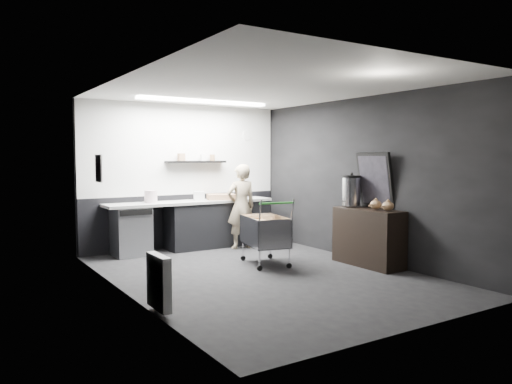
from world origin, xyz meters
TOP-DOWN VIEW (x-y plane):
  - floor at (0.00, 0.00)m, footprint 5.50×5.50m
  - ceiling at (0.00, 0.00)m, footprint 5.50×5.50m
  - wall_back at (0.00, 2.75)m, footprint 5.50×0.00m
  - wall_front at (0.00, -2.75)m, footprint 5.50×0.00m
  - wall_left at (-2.00, 0.00)m, footprint 0.00×5.50m
  - wall_right at (2.00, 0.00)m, footprint 0.00×5.50m
  - kitchen_wall_panel at (0.00, 2.73)m, footprint 3.95×0.02m
  - dado_panel at (0.00, 2.73)m, footprint 3.95×0.02m
  - floating_shelf at (0.20, 2.62)m, footprint 1.20×0.22m
  - wall_clock at (1.40, 2.72)m, footprint 0.20×0.03m
  - poster at (-1.98, 1.30)m, footprint 0.02×0.30m
  - poster_red_band at (-1.98, 1.30)m, footprint 0.02×0.22m
  - radiator at (-1.94, -0.90)m, footprint 0.10×0.50m
  - ceiling_strip at (0.00, 1.85)m, footprint 2.40×0.20m
  - prep_counter at (0.14, 2.42)m, footprint 3.20×0.61m
  - person at (0.81, 1.97)m, footprint 0.61×0.43m
  - shopping_cart at (0.42, 0.56)m, footprint 0.75×1.06m
  - sideboard at (1.77, -0.34)m, footprint 0.51×1.20m
  - fire_extinguisher at (-1.85, -0.76)m, footprint 0.14×0.14m
  - cardboard_box at (0.61, 2.37)m, footprint 0.63×0.55m
  - pink_tub at (-0.78, 2.42)m, footprint 0.22×0.22m
  - white_container at (0.14, 2.37)m, footprint 0.23×0.21m

SIDE VIEW (x-z plane):
  - floor at x=0.00m, z-range 0.00..0.00m
  - fire_extinguisher at x=-1.85m, z-range -0.01..0.45m
  - radiator at x=-1.94m, z-range 0.05..0.65m
  - prep_counter at x=0.14m, z-range 0.01..0.91m
  - shopping_cart at x=0.42m, z-range -0.02..1.02m
  - dado_panel at x=0.00m, z-range 0.00..1.00m
  - sideboard at x=1.77m, z-range -0.33..1.47m
  - person at x=0.81m, z-range 0.00..1.58m
  - cardboard_box at x=0.61m, z-range 0.90..1.00m
  - white_container at x=0.14m, z-range 0.90..1.07m
  - pink_tub at x=-0.78m, z-range 0.90..1.12m
  - wall_back at x=0.00m, z-range -1.40..4.10m
  - wall_front at x=0.00m, z-range -1.40..4.10m
  - wall_left at x=-2.00m, z-range -1.40..4.10m
  - wall_right at x=2.00m, z-range -1.40..4.10m
  - poster at x=-1.98m, z-range 1.35..1.75m
  - floating_shelf at x=0.20m, z-range 1.60..1.64m
  - poster_red_band at x=-1.98m, z-range 1.57..1.67m
  - kitchen_wall_panel at x=0.00m, z-range 1.00..2.70m
  - wall_clock at x=1.40m, z-range 2.05..2.25m
  - ceiling_strip at x=0.00m, z-range 2.65..2.69m
  - ceiling at x=0.00m, z-range 2.70..2.70m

